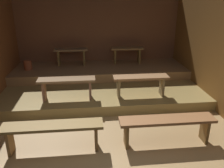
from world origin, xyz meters
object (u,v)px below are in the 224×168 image
at_px(bench_floor_right, 167,123).
at_px(bench_lower_right, 141,81).
at_px(bench_middle_left, 71,53).
at_px(bench_middle_right, 127,52).
at_px(bench_lower_left, 67,83).
at_px(pail_middle, 28,65).
at_px(bench_floor_left, 53,130).

relative_size(bench_floor_right, bench_lower_right, 1.30).
relative_size(bench_floor_right, bench_middle_left, 1.68).
xyz_separation_m(bench_floor_right, bench_middle_left, (-1.80, 3.50, 0.45)).
distance_m(bench_middle_left, bench_middle_right, 1.68).
bearing_deg(bench_lower_left, bench_floor_right, -40.52).
bearing_deg(pail_middle, bench_lower_left, -52.89).
xyz_separation_m(bench_lower_left, bench_middle_left, (-0.00, 1.96, 0.22)).
bearing_deg(bench_middle_right, bench_middle_left, 180.00).
bearing_deg(bench_floor_right, pail_middle, 133.83).
bearing_deg(bench_lower_left, bench_middle_left, 90.07).
height_order(bench_lower_right, bench_middle_right, bench_middle_right).
relative_size(bench_floor_left, bench_middle_left, 1.68).
height_order(bench_floor_left, bench_middle_right, bench_middle_right).
height_order(bench_lower_right, bench_middle_left, bench_middle_left).
bearing_deg(bench_lower_left, bench_middle_right, 49.55).
bearing_deg(pail_middle, bench_middle_left, 17.51).
relative_size(bench_middle_left, bench_middle_right, 1.00).
bearing_deg(bench_lower_left, bench_lower_right, 0.00).
relative_size(bench_floor_right, bench_lower_left, 1.30).
bearing_deg(bench_lower_right, bench_middle_left, 130.45).
height_order(bench_floor_right, bench_middle_left, bench_middle_left).
height_order(bench_floor_right, bench_lower_right, bench_lower_right).
bearing_deg(bench_middle_left, bench_floor_right, -62.78).
distance_m(bench_floor_left, bench_lower_right, 2.38).
distance_m(bench_floor_left, bench_middle_left, 3.53).
bearing_deg(bench_middle_right, bench_floor_right, -87.97).
distance_m(bench_lower_right, pail_middle, 3.28).
distance_m(bench_lower_left, bench_lower_right, 1.67).
bearing_deg(bench_middle_left, bench_lower_left, -89.93).
xyz_separation_m(bench_lower_left, bench_middle_right, (1.67, 1.96, 0.22)).
bearing_deg(bench_floor_right, bench_lower_left, 139.48).
bearing_deg(bench_floor_left, bench_lower_right, 40.52).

